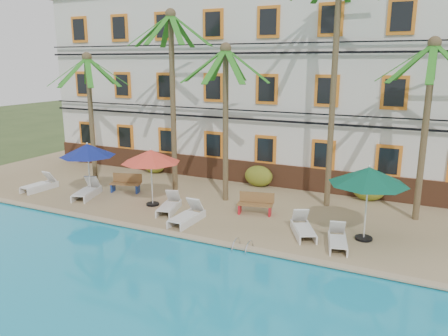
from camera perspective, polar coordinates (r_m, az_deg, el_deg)
The scene contains 25 objects.
ground at distance 17.93m, azimuth -7.17°, elevation -7.96°, with size 100.00×100.00×0.00m, color #384C23.
pool_deck at distance 22.00m, azimuth -0.13°, elevation -3.36°, with size 30.00×12.00×0.25m, color tan.
swimming_pool at distance 13.19m, azimuth -24.60°, elevation -17.12°, with size 26.00×12.00×0.20m, color #1999C0.
pool_coping at distance 17.13m, azimuth -8.84°, elevation -8.06°, with size 30.00×0.35×0.06m, color tan.
hotel_building at distance 25.63m, azimuth 4.81°, elevation 10.97°, with size 25.40×6.44×10.22m.
palm_a at distance 24.19m, azimuth -17.12°, elevation 8.60°, with size 4.09×4.09×6.82m.
palm_b at distance 21.51m, azimuth -6.77°, elevation 11.53°, with size 4.09×4.09×8.75m.
palm_c at distance 19.69m, azimuth 0.21°, elevation 8.73°, with size 4.09×4.09×7.16m.
palm_d at distance 19.37m, azimuth 14.33°, elevation 13.98°, with size 4.09×4.09×10.57m.
palm_e at distance 18.85m, azimuth 25.06°, elevation 7.44°, with size 4.09×4.09×7.28m.
shrub_left at distance 25.75m, azimuth -9.16°, elevation 0.56°, with size 1.50×0.90×1.10m, color #2A5F1B.
shrub_mid at distance 22.74m, azimuth 4.54°, elevation -1.06°, with size 1.50×0.90×1.10m, color #2A5F1B.
shrub_right at distance 21.46m, azimuth 18.36°, elevation -2.64°, with size 1.50×0.90×1.10m, color #2A5F1B.
umbrella_blue at distance 21.74m, azimuth -17.40°, elevation 2.22°, with size 2.62×2.62×2.62m.
umbrella_red at distance 19.57m, azimuth -9.54°, elevation 1.48°, with size 2.64×2.64×2.64m.
umbrella_green at distance 16.26m, azimuth 18.37°, elevation -1.01°, with size 2.82×2.82×2.81m.
lounger_a at distance 23.97m, azimuth -22.90°, elevation -2.01°, with size 0.80×1.90×0.87m.
lounger_b at distance 21.97m, azimuth -17.45°, elevation -2.87°, with size 1.26×2.08×0.93m.
lounger_c at distance 19.14m, azimuth -7.17°, elevation -4.86°, with size 1.09×1.91×0.85m.
lounger_d at distance 17.78m, azimuth -4.81°, elevation -6.20°, with size 0.75×1.94×0.91m.
lounger_e at distance 16.78m, azimuth 10.29°, elevation -7.66°, with size 1.44×1.95×0.87m.
lounger_f at distance 16.04m, azimuth 14.62°, elevation -9.02°, with size 1.01×1.81×0.81m.
bench_left at distance 22.28m, azimuth -12.72°, elevation -1.89°, with size 1.57×0.88×0.93m.
bench_right at distance 18.70m, azimuth 4.10°, elevation -4.61°, with size 1.57×0.79×0.93m.
pool_ladder at distance 15.42m, azimuth 2.45°, elevation -10.58°, with size 0.54×0.74×0.74m.
Camera 1 is at (9.15, -13.93, 6.60)m, focal length 35.00 mm.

